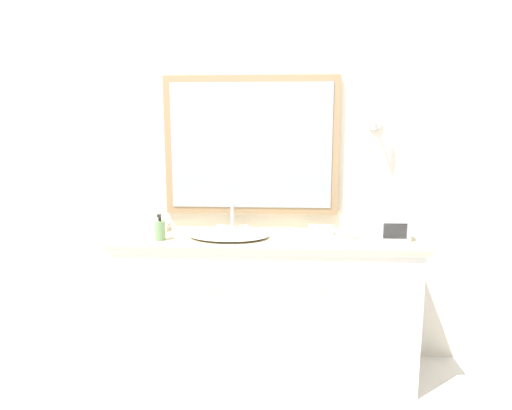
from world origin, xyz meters
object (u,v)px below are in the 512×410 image
picture_frame (346,227)px  sink_basin (229,234)px  appliance_box (392,228)px  soap_bottle (160,230)px

picture_frame → sink_basin: bearing=-179.8°
sink_basin → appliance_box: size_ratio=2.58×
sink_basin → soap_bottle: bearing=-166.6°
appliance_box → picture_frame: size_ratio=1.31×
sink_basin → picture_frame: bearing=0.2°
sink_basin → picture_frame: size_ratio=3.36×
sink_basin → appliance_box: sink_basin is taller
soap_bottle → appliance_box: (1.40, 0.11, 0.01)m
sink_basin → picture_frame: sink_basin is taller
soap_bottle → appliance_box: 1.40m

